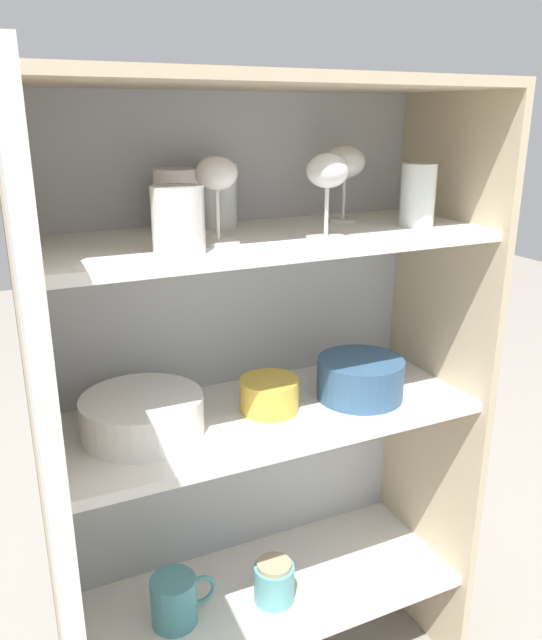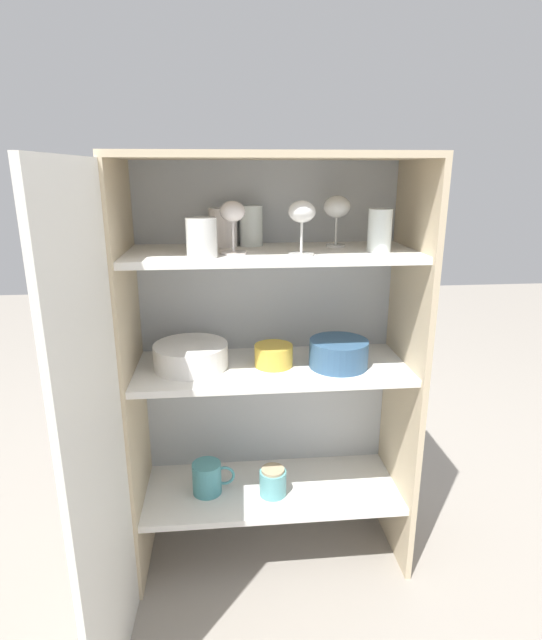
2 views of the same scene
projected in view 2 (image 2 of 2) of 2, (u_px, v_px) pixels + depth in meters
ground_plane at (277, 585)px, 1.55m from camera, size 8.00×8.00×0.00m
cupboard_back_panel at (267, 357)px, 1.68m from camera, size 0.85×0.02×1.27m
cupboard_side_left at (133, 382)px, 1.48m from camera, size 0.02×0.35×1.27m
cupboard_side_right at (404, 372)px, 1.56m from camera, size 0.02×0.35×1.27m
cupboard_top_panel at (272, 156)px, 1.34m from camera, size 0.85×0.35×0.02m
shelf_board_lower at (272, 489)px, 1.64m from camera, size 0.81×0.32×0.02m
shelf_board_middle at (272, 368)px, 1.51m from camera, size 0.81×0.32×0.02m
shelf_board_upper at (272, 254)px, 1.41m from camera, size 0.81×0.32×0.02m
cupboard_door at (96, 453)px, 1.11m from camera, size 0.03×0.42×1.27m
tumbler_glass_0 at (202, 238)px, 1.28m from camera, size 0.08×0.08×0.10m
tumbler_glass_1 at (251, 226)px, 1.48m from camera, size 0.07×0.07×0.12m
tumbler_glass_2 at (380, 230)px, 1.37m from camera, size 0.07×0.07×0.12m
tumbler_glass_3 at (223, 228)px, 1.47m from camera, size 0.08×0.08×0.11m
wine_glass_0 at (233, 216)px, 1.32m from camera, size 0.07×0.07×0.14m
wine_glass_1 at (337, 209)px, 1.45m from camera, size 0.08×0.08×0.15m
wine_glass_2 at (302, 216)px, 1.30m from camera, size 0.07×0.07×0.14m
plate_stack_white at (191, 356)px, 1.49m from camera, size 0.22×0.22×0.07m
mixing_bowl_large at (339, 352)px, 1.49m from camera, size 0.18×0.18×0.08m
serving_bowl_small at (274, 354)px, 1.50m from camera, size 0.12×0.12×0.07m
coffee_mug_primary at (208, 478)px, 1.59m from camera, size 0.14×0.09×0.10m
storage_jar at (273, 482)px, 1.59m from camera, size 0.09×0.09×0.09m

